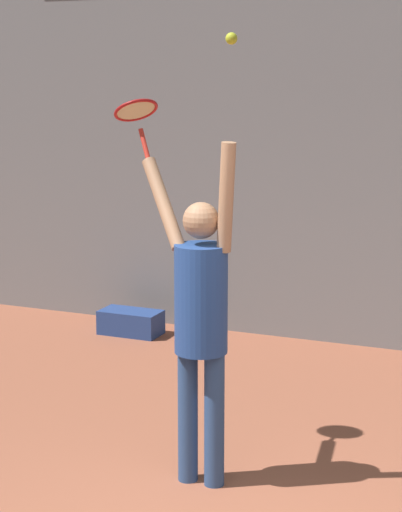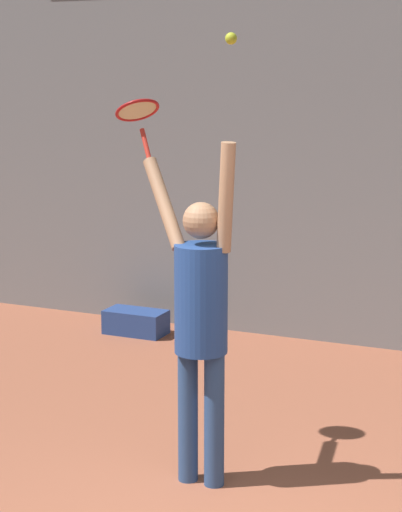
{
  "view_description": "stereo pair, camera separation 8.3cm",
  "coord_description": "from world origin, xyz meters",
  "px_view_note": "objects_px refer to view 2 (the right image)",
  "views": [
    {
      "loc": [
        1.51,
        -3.74,
        2.63
      ],
      "look_at": [
        -0.71,
        1.44,
        1.51
      ],
      "focal_mm": 65.0,
      "sensor_mm": 36.0,
      "label": 1
    },
    {
      "loc": [
        1.58,
        -3.71,
        2.63
      ],
      "look_at": [
        -0.71,
        1.44,
        1.51
      ],
      "focal_mm": 65.0,
      "sensor_mm": 36.0,
      "label": 2
    }
  ],
  "objects_px": {
    "tennis_ball": "(231,38)",
    "equipment_bag": "(136,322)",
    "tennis_racket": "(138,114)",
    "tennis_player": "(200,312)"
  },
  "relations": [
    {
      "from": "equipment_bag",
      "to": "tennis_player",
      "type": "bearing_deg",
      "value": -55.33
    },
    {
      "from": "tennis_ball",
      "to": "equipment_bag",
      "type": "xyz_separation_m",
      "value": [
        -2.25,
        2.99,
        -2.7
      ]
    },
    {
      "from": "equipment_bag",
      "to": "tennis_ball",
      "type": "bearing_deg",
      "value": -53.1
    },
    {
      "from": "tennis_ball",
      "to": "equipment_bag",
      "type": "height_order",
      "value": "tennis_ball"
    },
    {
      "from": "tennis_racket",
      "to": "equipment_bag",
      "type": "xyz_separation_m",
      "value": [
        -1.39,
        2.54,
        -2.23
      ]
    },
    {
      "from": "tennis_racket",
      "to": "equipment_bag",
      "type": "relative_size",
      "value": 0.67
    },
    {
      "from": "tennis_player",
      "to": "tennis_ball",
      "type": "distance_m",
      "value": 1.69
    },
    {
      "from": "tennis_player",
      "to": "tennis_racket",
      "type": "relative_size",
      "value": 5.35
    },
    {
      "from": "tennis_player",
      "to": "equipment_bag",
      "type": "xyz_separation_m",
      "value": [
        -2.02,
        2.92,
        -1.02
      ]
    },
    {
      "from": "tennis_ball",
      "to": "equipment_bag",
      "type": "bearing_deg",
      "value": 126.9
    }
  ]
}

